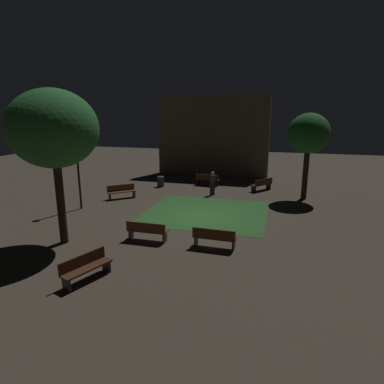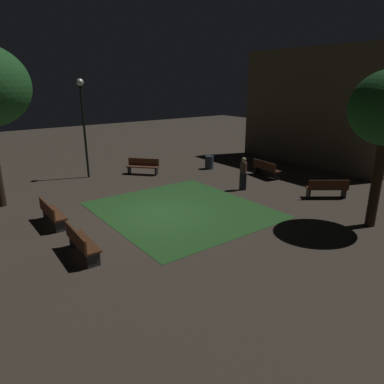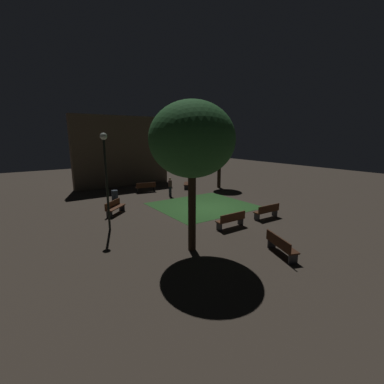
% 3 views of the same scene
% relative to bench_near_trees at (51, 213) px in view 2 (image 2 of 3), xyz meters
% --- Properties ---
extents(ground_plane, '(60.00, 60.00, 0.00)m').
position_rel_bench_near_trees_xyz_m(ground_plane, '(1.50, 3.80, -0.48)').
color(ground_plane, '#473D33').
extents(grass_lawn, '(6.68, 6.11, 0.01)m').
position_rel_bench_near_trees_xyz_m(grass_lawn, '(1.57, 4.69, -0.48)').
color(grass_lawn, '#2D6028').
rests_on(grass_lawn, ground).
extents(bench_near_trees, '(1.80, 0.48, 0.88)m').
position_rel_bench_near_trees_xyz_m(bench_near_trees, '(0.00, 0.00, 0.00)').
color(bench_near_trees, brown).
rests_on(bench_near_trees, ground).
extents(bench_lawn_edge, '(1.81, 0.54, 0.88)m').
position_rel_bench_near_trees_xyz_m(bench_lawn_edge, '(3.00, 0.00, 0.00)').
color(bench_lawn_edge, '#512D19').
rests_on(bench_lawn_edge, ground).
extents(bench_by_lamp, '(1.45, 1.73, 0.88)m').
position_rel_bench_near_trees_xyz_m(bench_by_lamp, '(4.27, 10.77, 0.00)').
color(bench_by_lamp, '#422314').
rests_on(bench_by_lamp, ground).
extents(bench_front_right, '(1.85, 0.74, 0.88)m').
position_rel_bench_near_trees_xyz_m(bench_front_right, '(0.13, 11.38, 0.00)').
color(bench_front_right, '#422314').
rests_on(bench_front_right, ground).
extents(bench_back_row, '(1.66, 1.56, 0.88)m').
position_rel_bench_near_trees_xyz_m(bench_back_row, '(-4.44, 6.27, 0.00)').
color(bench_back_row, brown).
rests_on(bench_back_row, ground).
extents(lamp_post_plaza_west, '(0.36, 0.36, 5.17)m').
position_rel_bench_near_trees_xyz_m(lamp_post_plaza_west, '(-5.64, 3.53, 2.97)').
color(lamp_post_plaza_west, black).
rests_on(lamp_post_plaza_west, ground).
extents(trash_bin, '(0.51, 0.51, 0.77)m').
position_rel_bench_near_trees_xyz_m(trash_bin, '(-3.16, 10.06, -0.09)').
color(trash_bin, '#2D3842').
rests_on(trash_bin, ground).
extents(pedestrian, '(0.32, 0.34, 1.61)m').
position_rel_bench_near_trees_xyz_m(pedestrian, '(1.10, 8.64, 0.37)').
color(pedestrian, black).
rests_on(pedestrian, ground).
extents(building_wall_backdrop, '(9.58, 0.80, 6.93)m').
position_rel_bench_near_trees_xyz_m(building_wall_backdrop, '(-0.38, 15.47, 2.98)').
color(building_wall_backdrop, brown).
rests_on(building_wall_backdrop, ground).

